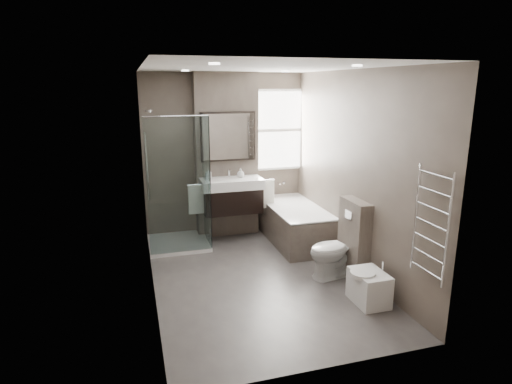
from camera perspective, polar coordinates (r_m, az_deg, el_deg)
name	(u,v)px	position (r m, az deg, el deg)	size (l,w,h in m)	color
room	(258,179)	(5.18, 0.27, 1.76)	(2.70, 3.90, 2.70)	#4C4846
vanity_pier	(226,156)	(6.87, -3.98, 4.82)	(1.00, 0.25, 2.60)	#5B5047
vanity	(232,195)	(6.65, -3.25, -0.41)	(0.95, 0.47, 0.66)	black
mirror_cabinet	(228,136)	(6.67, -3.72, 7.40)	(0.86, 0.08, 0.76)	black
towel_left	(196,199)	(6.54, -7.99, -0.97)	(0.24, 0.06, 0.44)	silver
towel_right	(266,194)	(6.79, 1.40, -0.28)	(0.24, 0.06, 0.44)	silver
shower_enclosure	(185,216)	(6.53, -9.50, -3.15)	(0.90, 0.90, 2.00)	white
bathtub	(294,222)	(6.74, 5.14, -4.01)	(0.75, 1.60, 0.57)	#5B5047
window	(278,130)	(7.16, 2.91, 8.24)	(0.98, 0.06, 1.33)	white
toilet	(336,250)	(5.60, 10.60, -7.55)	(0.41, 0.72, 0.73)	white
cistern_box	(354,238)	(5.65, 12.92, -6.01)	(0.19, 0.55, 1.00)	#5B5047
bidet	(369,287)	(5.10, 14.79, -12.12)	(0.40, 0.46, 0.49)	white
towel_radiator	(431,224)	(4.42, 22.32, -3.97)	(0.03, 0.49, 1.10)	silver
soap_bottle_a	(209,174)	(6.55, -6.34, 2.41)	(0.08, 0.08, 0.18)	white
soap_bottle_b	(241,173)	(6.67, -2.06, 2.57)	(0.11, 0.11, 0.15)	white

